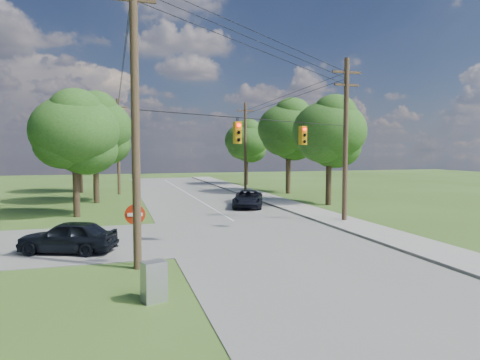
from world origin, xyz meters
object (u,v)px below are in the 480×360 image
object	(u,v)px
pole_north_w	(118,146)
control_cabinet	(154,281)
pole_ne	(346,137)
car_main_north	(248,199)
do_not_enter_sign	(135,221)
pole_north_e	(245,146)
pole_sw	(135,109)
car_cross_dark	(68,236)

from	to	relation	value
pole_north_w	control_cabinet	size ratio (longest dim) A/B	7.95
pole_ne	car_main_north	bearing A→B (deg)	115.99
pole_ne	do_not_enter_sign	bearing A→B (deg)	-152.67
pole_north_e	pole_north_w	xyz separation A→B (m)	(-13.90, 0.00, 0.00)
pole_north_e	pole_sw	bearing A→B (deg)	-114.52
pole_ne	pole_sw	bearing A→B (deg)	-150.62
car_cross_dark	pole_north_w	bearing A→B (deg)	-164.95
pole_north_e	car_main_north	bearing A→B (deg)	-106.20
pole_sw	pole_ne	size ratio (longest dim) A/B	1.14
pole_north_e	control_cabinet	xyz separation A→B (m)	(-13.21, -33.50, -4.50)
pole_sw	car_main_north	bearing A→B (deg)	59.02
pole_north_e	pole_north_w	bearing A→B (deg)	180.00
pole_sw	control_cabinet	distance (m)	6.83
pole_ne	pole_north_e	size ratio (longest dim) A/B	1.05
pole_ne	do_not_enter_sign	world-z (taller)	pole_ne
pole_ne	control_cabinet	size ratio (longest dim) A/B	8.34
car_main_north	pole_north_w	bearing A→B (deg)	145.95
pole_sw	pole_north_e	size ratio (longest dim) A/B	1.20
pole_ne	pole_north_e	bearing A→B (deg)	90.00
pole_north_w	car_main_north	world-z (taller)	pole_north_w
pole_north_w	car_cross_dark	world-z (taller)	pole_north_w
control_cabinet	do_not_enter_sign	size ratio (longest dim) A/B	0.51
pole_sw	do_not_enter_sign	xyz separation A→B (m)	(-0.05, 0.60, -4.43)
do_not_enter_sign	car_main_north	bearing A→B (deg)	63.13
pole_north_e	do_not_enter_sign	distance (m)	32.18
pole_north_w	car_main_north	distance (m)	17.54
control_cabinet	pole_north_e	bearing A→B (deg)	49.99
pole_sw	car_cross_dark	xyz separation A→B (m)	(-2.88, 3.47, -5.46)
car_cross_dark	pole_ne	bearing A→B (deg)	124.63
car_main_north	do_not_enter_sign	world-z (taller)	do_not_enter_sign
pole_sw	control_cabinet	bearing A→B (deg)	-85.68
control_cabinet	do_not_enter_sign	xyz separation A→B (m)	(-0.34, 4.50, 1.17)
pole_north_e	control_cabinet	size ratio (longest dim) A/B	7.95
car_cross_dark	do_not_enter_sign	xyz separation A→B (m)	(2.83, -2.87, 1.03)
pole_north_w	car_main_north	xyz separation A→B (m)	(9.90, -13.79, -4.42)
pole_north_e	control_cabinet	distance (m)	36.29
pole_sw	pole_north_e	world-z (taller)	pole_sw
pole_north_w	car_main_north	bearing A→B (deg)	-54.33
pole_north_w	control_cabinet	bearing A→B (deg)	-88.81
pole_ne	car_main_north	distance (m)	10.30
pole_ne	pole_north_e	xyz separation A→B (m)	(-0.00, 22.00, -0.34)
pole_north_e	pole_north_w	size ratio (longest dim) A/B	1.00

